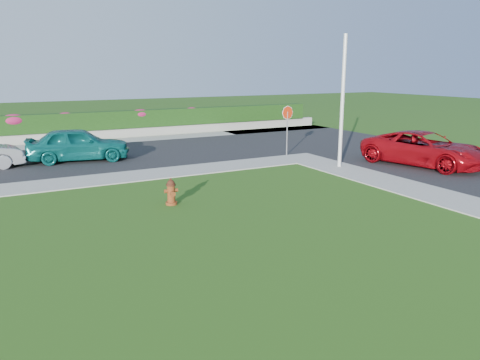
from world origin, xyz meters
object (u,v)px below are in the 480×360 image
fire_hydrant (171,192)px  utility_pole (342,103)px  stop_sign (287,119)px  sedan_teal (78,144)px  suv_red (424,149)px

fire_hydrant → utility_pole: (8.71, 2.09, 2.46)m
utility_pole → stop_sign: bearing=97.9°
fire_hydrant → sedan_teal: size_ratio=0.19×
fire_hydrant → suv_red: bearing=4.7°
sedan_teal → stop_sign: bearing=-98.9°
suv_red → stop_sign: stop_sign is taller
suv_red → utility_pole: (-3.49, 1.63, 2.08)m
suv_red → stop_sign: (-3.98, 5.15, 1.07)m
fire_hydrant → utility_pole: utility_pole is taller
suv_red → utility_pole: utility_pole is taller
fire_hydrant → stop_sign: size_ratio=0.35×
sedan_teal → utility_pole: utility_pole is taller
fire_hydrant → suv_red: 12.22m
sedan_teal → fire_hydrant: bearing=-160.9°
fire_hydrant → utility_pole: 9.29m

